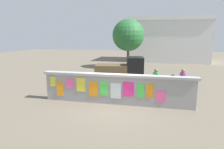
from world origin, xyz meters
TOP-DOWN VIEW (x-y plane):
  - ground at (0.00, 8.00)m, footprint 60.00×60.00m
  - poster_wall at (-0.01, -0.00)m, footprint 7.74×0.42m
  - auto_rickshaw_truck at (-0.56, 5.11)m, footprint 3.77×1.96m
  - motorcycle at (-0.52, 1.81)m, footprint 1.90×0.56m
  - bicycle_near at (2.85, 3.50)m, footprint 1.71×0.44m
  - bicycle_far at (-2.80, 2.57)m, footprint 1.70×0.44m
  - person_walking at (3.38, 1.84)m, footprint 0.36×0.36m
  - person_bystander at (1.93, 1.63)m, footprint 0.38×0.38m
  - tree_roadside at (-1.01, 11.62)m, footprint 3.38×3.38m
  - building_background at (3.57, 19.12)m, footprint 10.34×6.23m

SIDE VIEW (x-z plane):
  - ground at x=0.00m, z-range 0.00..0.00m
  - bicycle_near at x=2.85m, z-range -0.11..0.84m
  - bicycle_far at x=-2.80m, z-range -0.11..0.84m
  - motorcycle at x=-0.52m, z-range 0.03..0.90m
  - poster_wall at x=-0.01m, z-range 0.02..1.56m
  - auto_rickshaw_truck at x=-0.56m, z-range -0.02..1.83m
  - person_walking at x=3.38m, z-range 0.18..1.80m
  - person_bystander at x=1.93m, z-range 0.18..1.80m
  - building_background at x=3.57m, z-range 0.02..5.88m
  - tree_roadside at x=-1.01m, z-range 0.90..6.09m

